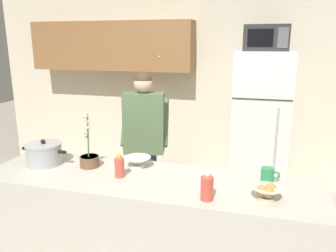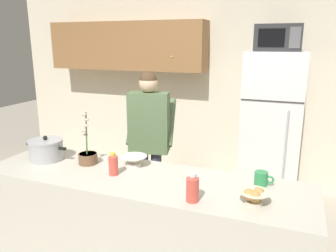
{
  "view_description": "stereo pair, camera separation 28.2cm",
  "coord_description": "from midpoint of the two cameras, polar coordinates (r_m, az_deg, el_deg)",
  "views": [
    {
      "loc": [
        0.73,
        -2.09,
        1.87
      ],
      "look_at": [
        0.0,
        0.55,
        1.17
      ],
      "focal_mm": 35.36,
      "sensor_mm": 36.0,
      "label": 1
    },
    {
      "loc": [
        1.0,
        -2.0,
        1.87
      ],
      "look_at": [
        0.0,
        0.55,
        1.17
      ],
      "focal_mm": 35.36,
      "sensor_mm": 36.0,
      "label": 2
    }
  ],
  "objects": [
    {
      "name": "kitchen_island",
      "position": [
        2.63,
        -6.61,
        -18.18
      ],
      "size": [
        2.43,
        0.68,
        0.92
      ],
      "primitive_type": "cube",
      "color": "beige",
      "rests_on": "ground"
    },
    {
      "name": "microwave",
      "position": [
        3.87,
        14.51,
        14.49
      ],
      "size": [
        0.48,
        0.37,
        0.28
      ],
      "color": "#2D2D30",
      "rests_on": "refrigerator"
    },
    {
      "name": "bottle_mid_counter",
      "position": [
        2.44,
        -11.7,
        -6.82
      ],
      "size": [
        0.07,
        0.07,
        0.17
      ],
      "color": "#D84C3F",
      "rests_on": "kitchen_island"
    },
    {
      "name": "refrigerator",
      "position": [
        4.02,
        13.61,
        -0.25
      ],
      "size": [
        0.64,
        0.68,
        1.77
      ],
      "color": "white",
      "rests_on": "ground"
    },
    {
      "name": "potted_orchid",
      "position": [
        2.69,
        -16.36,
        -5.46
      ],
      "size": [
        0.15,
        0.15,
        0.42
      ],
      "color": "brown",
      "rests_on": "kitchen_island"
    },
    {
      "name": "empty_bowl",
      "position": [
        2.61,
        -8.39,
        -6.1
      ],
      "size": [
        0.21,
        0.21,
        0.08
      ],
      "color": "white",
      "rests_on": "kitchen_island"
    },
    {
      "name": "cooking_pot",
      "position": [
        2.86,
        -23.27,
        -4.46
      ],
      "size": [
        0.39,
        0.28,
        0.2
      ],
      "color": "#ADAFB5",
      "rests_on": "kitchen_island"
    },
    {
      "name": "coffee_mug",
      "position": [
        2.4,
        13.63,
        -8.2
      ],
      "size": [
        0.13,
        0.09,
        0.1
      ],
      "color": "#2D8C4C",
      "rests_on": "kitchen_island"
    },
    {
      "name": "bread_bowl",
      "position": [
        2.12,
        12.97,
        -11.1
      ],
      "size": [
        0.19,
        0.19,
        0.1
      ],
      "color": "beige",
      "rests_on": "kitchen_island"
    },
    {
      "name": "person_near_pot",
      "position": [
        3.36,
        -6.54,
        -1.04
      ],
      "size": [
        0.55,
        0.49,
        1.59
      ],
      "color": "#33384C",
      "rests_on": "ground"
    },
    {
      "name": "bottle_near_edge",
      "position": [
        2.06,
        2.8,
        -10.42
      ],
      "size": [
        0.08,
        0.08,
        0.18
      ],
      "color": "#D84C3F",
      "rests_on": "kitchen_island"
    },
    {
      "name": "back_wall_unit",
      "position": [
        4.46,
        1.04,
        8.36
      ],
      "size": [
        6.0,
        0.48,
        2.6
      ],
      "color": "beige",
      "rests_on": "ground"
    }
  ]
}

